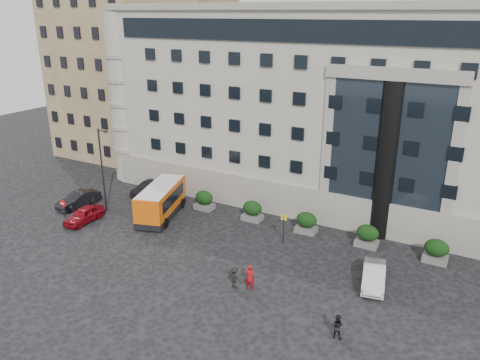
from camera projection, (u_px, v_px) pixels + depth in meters
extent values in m
plane|color=black|center=(193.00, 253.00, 36.68)|extent=(120.00, 120.00, 0.00)
cube|color=#A5A192|center=(356.00, 101.00, 49.00)|extent=(44.00, 24.00, 18.00)
cylinder|color=black|center=(387.00, 162.00, 37.49)|extent=(1.80, 1.80, 13.00)
cube|color=olive|center=(124.00, 76.00, 60.65)|extent=(14.00, 14.00, 20.00)
cube|color=#86684E|center=(185.00, 56.00, 76.49)|extent=(13.00, 13.00, 22.00)
cube|color=#5E5D5B|center=(204.00, 206.00, 44.84)|extent=(1.80, 1.20, 0.50)
ellipsoid|color=black|center=(204.00, 198.00, 44.52)|extent=(1.80, 1.26, 1.34)
cube|color=#5E5D5B|center=(252.00, 217.00, 42.47)|extent=(1.80, 1.20, 0.50)
ellipsoid|color=black|center=(252.00, 208.00, 42.16)|extent=(1.80, 1.26, 1.34)
cube|color=#5E5D5B|center=(306.00, 229.00, 40.11)|extent=(1.80, 1.20, 0.50)
ellipsoid|color=black|center=(307.00, 220.00, 39.80)|extent=(1.80, 1.26, 1.34)
cube|color=#5E5D5B|center=(366.00, 243.00, 37.75)|extent=(1.80, 1.20, 0.50)
ellipsoid|color=black|center=(367.00, 233.00, 37.43)|extent=(1.80, 1.26, 1.34)
cube|color=#5E5D5B|center=(435.00, 259.00, 35.38)|extent=(1.80, 1.20, 0.50)
ellipsoid|color=black|center=(437.00, 248.00, 35.07)|extent=(1.80, 1.26, 1.34)
cylinder|color=#262628|center=(102.00, 171.00, 43.25)|extent=(0.16, 0.16, 8.00)
cylinder|color=#262628|center=(102.00, 131.00, 41.73)|extent=(0.90, 0.12, 0.12)
cube|color=black|center=(106.00, 132.00, 41.54)|extent=(0.35, 0.18, 0.14)
cylinder|color=#262628|center=(284.00, 229.00, 37.87)|extent=(0.08, 0.08, 2.50)
cube|color=yellow|center=(284.00, 217.00, 37.52)|extent=(0.50, 0.06, 0.45)
cylinder|color=#262628|center=(65.00, 213.00, 41.40)|extent=(0.08, 0.08, 2.20)
cylinder|color=red|center=(63.00, 203.00, 41.04)|extent=(0.64, 0.05, 0.64)
cube|color=white|center=(62.00, 204.00, 41.01)|extent=(0.45, 0.04, 0.10)
cube|color=#D8560A|center=(161.00, 199.00, 42.75)|extent=(4.38, 7.44, 2.37)
cube|color=black|center=(162.00, 212.00, 43.19)|extent=(4.43, 7.49, 0.55)
cube|color=black|center=(161.00, 196.00, 42.67)|extent=(3.98, 5.98, 1.06)
cube|color=silver|center=(160.00, 187.00, 42.36)|extent=(4.16, 7.07, 0.18)
cylinder|color=black|center=(140.00, 221.00, 41.35)|extent=(0.53, 0.94, 0.90)
cylinder|color=black|center=(166.00, 223.00, 40.88)|extent=(0.53, 0.94, 0.90)
cylinder|color=black|center=(158.00, 201.00, 45.49)|extent=(0.53, 0.94, 0.90)
cylinder|color=black|center=(182.00, 203.00, 45.03)|extent=(0.53, 0.94, 0.90)
cube|color=maroon|center=(152.00, 150.00, 57.98)|extent=(3.02, 4.17, 2.66)
cube|color=maroon|center=(141.00, 160.00, 55.68)|extent=(2.58, 2.05, 1.81)
cube|color=black|center=(137.00, 159.00, 54.89)|extent=(2.01, 0.44, 0.85)
cylinder|color=black|center=(133.00, 165.00, 56.40)|extent=(0.42, 0.93, 0.89)
cylinder|color=black|center=(150.00, 167.00, 55.66)|extent=(0.42, 0.93, 0.89)
cylinder|color=black|center=(148.00, 157.00, 59.51)|extent=(0.42, 0.93, 0.89)
cylinder|color=black|center=(165.00, 158.00, 58.77)|extent=(0.42, 0.93, 0.89)
imported|color=maroon|center=(84.00, 215.00, 41.90)|extent=(1.71, 4.11, 1.39)
imported|color=black|center=(79.00, 199.00, 45.28)|extent=(2.03, 4.53, 1.44)
imported|color=black|center=(147.00, 187.00, 48.63)|extent=(1.78, 4.33, 1.25)
imported|color=black|center=(143.00, 163.00, 56.06)|extent=(2.71, 5.27, 1.42)
imported|color=silver|center=(374.00, 276.00, 32.25)|extent=(2.32, 4.47, 1.40)
imported|color=maroon|center=(250.00, 277.00, 31.62)|extent=(0.78, 0.60, 1.91)
imported|color=black|center=(337.00, 326.00, 26.98)|extent=(0.78, 0.62, 1.54)
imported|color=black|center=(234.00, 277.00, 31.93)|extent=(1.09, 0.75, 1.56)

